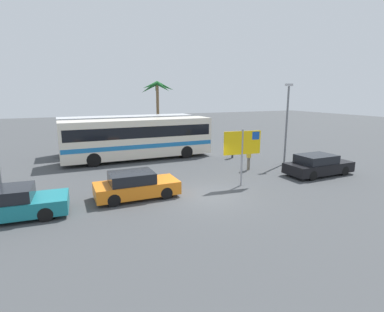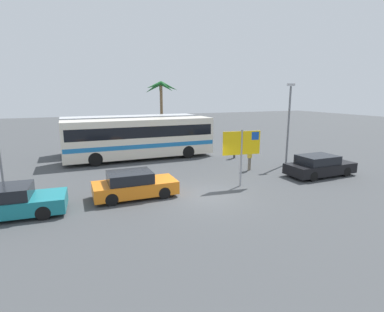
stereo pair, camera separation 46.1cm
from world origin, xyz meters
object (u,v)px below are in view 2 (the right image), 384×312
Objects in this scene: bus_front_coach at (141,137)px; bus_rear_coach at (131,132)px; car_orange at (134,185)px; car_black at (319,166)px; car_teal at (7,202)px; pedestrian_near_sign at (250,155)px; pedestrian_by_bus at (234,146)px; ferry_sign at (242,145)px.

bus_front_coach is 1.00× the size of bus_rear_coach.
car_orange is 11.67m from car_black.
bus_rear_coach is 14.95m from car_teal.
bus_rear_coach is at bearing -2.32° from pedestrian_near_sign.
car_black is 2.71× the size of pedestrian_by_bus.
pedestrian_near_sign is at bearing 138.54° from car_black.
ferry_sign is (3.54, -9.15, 0.54)m from bus_front_coach.
bus_front_coach is 13.09m from car_black.
bus_front_coach reaches higher than pedestrian_near_sign.
bus_rear_coach is at bearing -178.66° from pedestrian_by_bus.
car_orange is at bearing -105.65° from bus_front_coach.
bus_front_coach is 3.61m from bus_rear_coach.
car_orange is 2.50× the size of pedestrian_by_bus.
ferry_sign is at bearing -68.87° from bus_front_coach.
bus_front_coach is 2.49× the size of car_teal.
bus_rear_coach is (-0.01, 3.61, 0.00)m from bus_front_coach.
bus_front_coach is at bearing 9.90° from pedestrian_near_sign.
ferry_sign is 0.69× the size of car_teal.
pedestrian_near_sign is at bearing -47.04° from bus_front_coach.
car_black and car_teal have the same top height.
bus_rear_coach is at bearing 112.51° from ferry_sign.
bus_rear_coach is 11.62m from pedestrian_near_sign.
pedestrian_near_sign is (5.93, -9.97, -0.72)m from bus_rear_coach.
pedestrian_near_sign is (-3.31, 2.86, 0.43)m from car_black.
pedestrian_by_bus is (14.87, 6.48, 0.33)m from car_teal.
car_orange is 11.25m from pedestrian_by_bus.
ferry_sign is (3.54, -12.76, 0.54)m from bus_rear_coach.
bus_rear_coach is 2.81× the size of car_orange.
pedestrian_by_bus is (7.00, -6.18, -0.82)m from bus_rear_coach.
pedestrian_by_bus is (6.99, -2.57, -0.82)m from bus_front_coach.
bus_rear_coach is 3.60× the size of ferry_sign.
ferry_sign is 0.72× the size of car_black.
bus_front_coach is at bearing 134.46° from car_black.
car_teal is (-5.45, -0.36, 0.00)m from car_orange.
car_teal is at bearing -113.69° from pedestrian_by_bus.
bus_rear_coach is 9.38m from pedestrian_by_bus.
car_orange is at bearing 176.85° from car_black.
pedestrian_by_bus is at bearing 69.25° from ferry_sign.
ferry_sign reaches higher than pedestrian_by_bus.
pedestrian_near_sign is (8.35, 2.33, 0.43)m from car_orange.
car_orange is at bearing -101.16° from bus_rear_coach.
pedestrian_by_bus is (3.46, 6.58, -1.36)m from ferry_sign.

